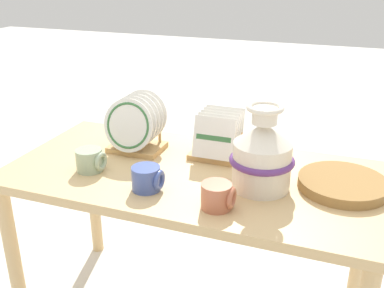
{
  "coord_description": "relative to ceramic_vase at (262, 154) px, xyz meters",
  "views": [
    {
      "loc": [
        0.52,
        -1.42,
        1.44
      ],
      "look_at": [
        0.0,
        0.0,
        0.81
      ],
      "focal_mm": 42.0,
      "sensor_mm": 36.0,
      "label": 1
    }
  ],
  "objects": [
    {
      "name": "display_table",
      "position": [
        -0.27,
        0.04,
        -0.21
      ],
      "size": [
        1.39,
        0.68,
        0.7
      ],
      "color": "tan",
      "rests_on": "ground_plane"
    },
    {
      "name": "mug_sage_glaze",
      "position": [
        -0.62,
        -0.09,
        -0.08
      ],
      "size": [
        0.11,
        0.1,
        0.08
      ],
      "color": "#9EB28E",
      "rests_on": "display_table"
    },
    {
      "name": "mug_terracotta_glaze",
      "position": [
        -0.1,
        -0.18,
        -0.08
      ],
      "size": [
        0.11,
        0.1,
        0.08
      ],
      "color": "#B76647",
      "rests_on": "display_table"
    },
    {
      "name": "wicker_charger_stack",
      "position": [
        0.27,
        0.09,
        -0.11
      ],
      "size": [
        0.3,
        0.3,
        0.04
      ],
      "color": "olive",
      "rests_on": "display_table"
    },
    {
      "name": "dish_rack_round_plates",
      "position": [
        -0.55,
        0.14,
        -0.03
      ],
      "size": [
        0.21,
        0.2,
        0.23
      ],
      "color": "tan",
      "rests_on": "display_table"
    },
    {
      "name": "mug_cobalt_glaze",
      "position": [
        -0.36,
        -0.15,
        -0.08
      ],
      "size": [
        0.11,
        0.1,
        0.08
      ],
      "color": "#42569E",
      "rests_on": "display_table"
    },
    {
      "name": "dish_rack_square_plates",
      "position": [
        -0.21,
        0.2,
        -0.06
      ],
      "size": [
        0.21,
        0.19,
        0.18
      ],
      "color": "tan",
      "rests_on": "display_table"
    },
    {
      "name": "ceramic_vase",
      "position": [
        0.0,
        0.0,
        0.0
      ],
      "size": [
        0.22,
        0.22,
        0.3
      ],
      "color": "silver",
      "rests_on": "display_table"
    }
  ]
}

